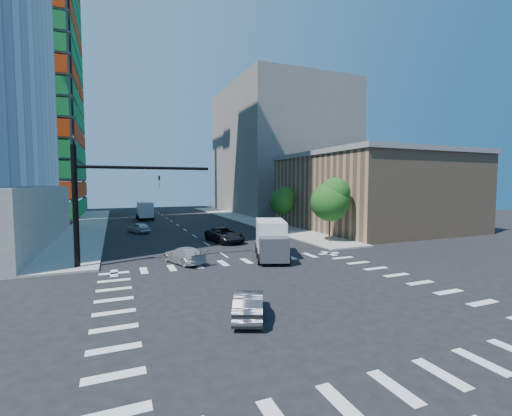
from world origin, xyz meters
name	(u,v)px	position (x,y,z in m)	size (l,w,h in m)	color
ground	(287,296)	(0.00, 0.00, 0.00)	(160.00, 160.00, 0.00)	black
road_markings	(287,296)	(0.00, 0.00, 0.01)	(20.00, 20.00, 0.01)	silver
sidewalk_ne	(245,219)	(12.50, 40.00, 0.07)	(5.00, 60.00, 0.15)	gray
sidewalk_nw	(89,225)	(-12.50, 40.00, 0.07)	(5.00, 60.00, 0.15)	gray
construction_building	(4,86)	(-27.41, 61.93, 24.61)	(25.16, 34.50, 70.60)	slate
commercial_building	(371,191)	(25.00, 22.00, 5.31)	(20.50, 22.50, 10.60)	#977758
bg_building_ne	(280,151)	(27.00, 55.00, 14.00)	(24.00, 30.00, 28.00)	slate
signal_mast_nw	(98,195)	(-10.00, 11.50, 5.49)	(10.20, 0.40, 9.00)	black
tree_south	(332,199)	(12.63, 13.90, 4.69)	(4.16, 4.16, 6.82)	#382316
tree_north	(283,200)	(12.93, 25.90, 3.99)	(3.54, 3.52, 5.78)	#382316
car_nb_far	(225,235)	(2.09, 18.50, 0.80)	(2.65, 5.75, 1.60)	black
car_sb_near	(184,255)	(-3.85, 10.22, 0.65)	(1.82, 4.47, 1.30)	silver
car_sb_mid	(139,228)	(-6.00, 29.45, 0.67)	(1.58, 3.92, 1.34)	#B9BDC1
car_sb_cross	(249,304)	(-3.12, -2.03, 0.63)	(1.34, 3.84, 1.26)	#515257
box_truck_near	(272,242)	(3.29, 9.09, 1.39)	(4.46, 6.49, 3.13)	black
box_truck_far	(145,212)	(-3.96, 46.51, 1.38)	(2.66, 6.00, 3.12)	black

